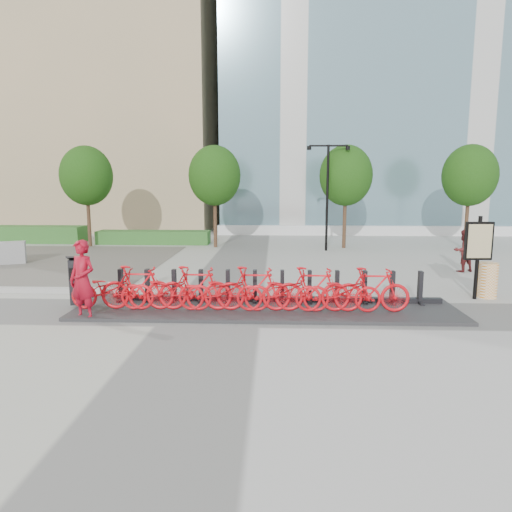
{
  "coord_description": "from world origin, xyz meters",
  "views": [
    {
      "loc": [
        1.51,
        -10.94,
        3.15
      ],
      "look_at": [
        1.0,
        1.5,
        1.2
      ],
      "focal_mm": 32.0,
      "sensor_mm": 36.0,
      "label": 1
    }
  ],
  "objects_px": {
    "worker_red": "(82,280)",
    "pedestrian": "(463,251)",
    "construction_barrel": "(488,280)",
    "map_sign": "(479,245)",
    "kiosk": "(77,281)",
    "bike_0": "(109,289)"
  },
  "relations": [
    {
      "from": "worker_red",
      "to": "pedestrian",
      "type": "relative_size",
      "value": 1.22
    },
    {
      "from": "construction_barrel",
      "to": "map_sign",
      "type": "xyz_separation_m",
      "value": [
        -0.41,
        -0.18,
        1.03
      ]
    },
    {
      "from": "kiosk",
      "to": "map_sign",
      "type": "bearing_deg",
      "value": -1.36
    },
    {
      "from": "kiosk",
      "to": "map_sign",
      "type": "relative_size",
      "value": 0.56
    },
    {
      "from": "map_sign",
      "to": "construction_barrel",
      "type": "bearing_deg",
      "value": 21.12
    },
    {
      "from": "bike_0",
      "to": "worker_red",
      "type": "relative_size",
      "value": 1.0
    },
    {
      "from": "worker_red",
      "to": "construction_barrel",
      "type": "distance_m",
      "value": 10.8
    },
    {
      "from": "construction_barrel",
      "to": "map_sign",
      "type": "height_order",
      "value": "map_sign"
    },
    {
      "from": "bike_0",
      "to": "kiosk",
      "type": "xyz_separation_m",
      "value": [
        -0.99,
        0.43,
        0.12
      ]
    },
    {
      "from": "kiosk",
      "to": "pedestrian",
      "type": "bearing_deg",
      "value": 15.97
    },
    {
      "from": "kiosk",
      "to": "pedestrian",
      "type": "height_order",
      "value": "pedestrian"
    },
    {
      "from": "map_sign",
      "to": "bike_0",
      "type": "bearing_deg",
      "value": -173.09
    },
    {
      "from": "pedestrian",
      "to": "map_sign",
      "type": "bearing_deg",
      "value": 55.04
    },
    {
      "from": "kiosk",
      "to": "worker_red",
      "type": "relative_size",
      "value": 0.68
    },
    {
      "from": "map_sign",
      "to": "pedestrian",
      "type": "bearing_deg",
      "value": 69.5
    },
    {
      "from": "bike_0",
      "to": "map_sign",
      "type": "distance_m",
      "value": 9.9
    },
    {
      "from": "pedestrian",
      "to": "map_sign",
      "type": "relative_size",
      "value": 0.67
    },
    {
      "from": "kiosk",
      "to": "map_sign",
      "type": "distance_m",
      "value": 10.8
    },
    {
      "from": "worker_red",
      "to": "bike_0",
      "type": "bearing_deg",
      "value": 81.11
    },
    {
      "from": "worker_red",
      "to": "map_sign",
      "type": "relative_size",
      "value": 0.82
    },
    {
      "from": "bike_0",
      "to": "worker_red",
      "type": "distance_m",
      "value": 0.83
    },
    {
      "from": "worker_red",
      "to": "pedestrian",
      "type": "xyz_separation_m",
      "value": [
        11.35,
        6.46,
        -0.17
      ]
    }
  ]
}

